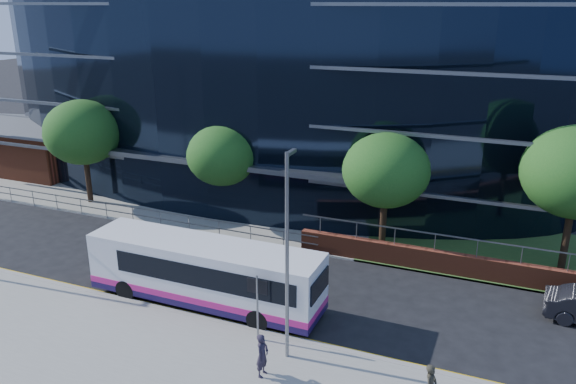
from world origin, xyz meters
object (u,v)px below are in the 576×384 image
at_px(tree_far_b, 222,155).
at_px(city_bus, 206,273).
at_px(tree_far_c, 386,170).
at_px(streetlight_east, 287,253).
at_px(brick_pavilion, 37,147).
at_px(street_sign, 257,294).
at_px(tree_far_a, 83,132).
at_px(pedestrian, 262,355).

distance_m(tree_far_b, city_bus, 10.42).
bearing_deg(tree_far_c, streetlight_east, -95.11).
xyz_separation_m(brick_pavilion, tree_far_b, (19.00, -4.00, 2.27)).
height_order(street_sign, city_bus, street_sign).
height_order(tree_far_c, city_bus, tree_far_c).
bearing_deg(street_sign, brick_pavilion, 150.35).
distance_m(tree_far_a, pedestrian, 22.81).
height_order(tree_far_b, tree_far_c, tree_far_c).
distance_m(tree_far_b, streetlight_east, 14.74).
xyz_separation_m(tree_far_b, tree_far_c, (10.00, -0.50, 0.33)).
relative_size(tree_far_b, city_bus, 0.56).
distance_m(tree_far_c, city_bus, 10.93).
height_order(city_bus, pedestrian, city_bus).
height_order(street_sign, tree_far_b, tree_far_b).
relative_size(tree_far_c, streetlight_east, 0.81).
distance_m(brick_pavilion, street_sign, 30.49).
height_order(tree_far_a, pedestrian, tree_far_a).
distance_m(street_sign, pedestrian, 2.58).
distance_m(tree_far_b, pedestrian, 16.01).
relative_size(tree_far_a, tree_far_c, 1.07).
bearing_deg(city_bus, tree_far_a, 148.61).
height_order(tree_far_a, tree_far_c, tree_far_a).
relative_size(city_bus, pedestrian, 6.54).
relative_size(brick_pavilion, pedestrian, 5.18).
bearing_deg(streetlight_east, tree_far_a, 149.54).
xyz_separation_m(brick_pavilion, streetlight_east, (28.00, -15.67, 2.50)).
height_order(brick_pavilion, street_sign, brick_pavilion).
height_order(street_sign, pedestrian, street_sign).
relative_size(tree_far_c, pedestrian, 3.93).
distance_m(tree_far_a, city_bus, 16.90).
bearing_deg(city_bus, street_sign, -28.71).
xyz_separation_m(street_sign, streetlight_east, (1.50, -0.59, 2.29)).
bearing_deg(pedestrian, tree_far_b, 36.20).
height_order(street_sign, tree_far_a, tree_far_a).
bearing_deg(brick_pavilion, streetlight_east, -29.24).
relative_size(streetlight_east, pedestrian, 4.82).
distance_m(tree_far_a, tree_far_c, 20.00).
distance_m(tree_far_a, streetlight_east, 22.05).
relative_size(street_sign, pedestrian, 1.69).
bearing_deg(tree_far_b, streetlight_east, -52.37).
bearing_deg(city_bus, tree_far_c, 56.20).
bearing_deg(tree_far_a, pedestrian, -34.07).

